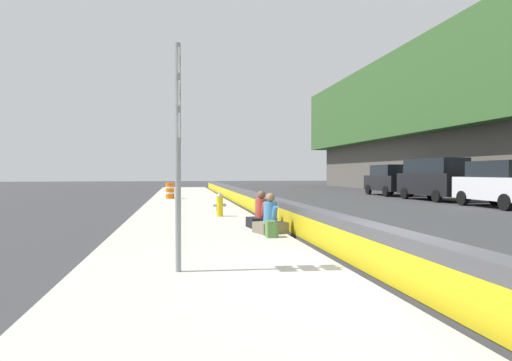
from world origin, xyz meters
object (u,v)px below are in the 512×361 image
route_sign_post (178,139)px  seated_person_foreground (270,220)px  seated_person_middle (261,216)px  parked_car_midline (389,180)px  fire_hydrant (220,204)px  construction_barrel (170,191)px  parked_car_third (500,183)px  parked_car_fourth (434,178)px  backpack (271,229)px

route_sign_post → seated_person_foreground: size_ratio=3.46×
seated_person_middle → parked_car_midline: 21.68m
fire_hydrant → construction_barrel: bearing=10.3°
parked_car_third → parked_car_fourth: size_ratio=0.94×
seated_person_foreground → parked_car_fourth: 18.25m
route_sign_post → parked_car_fourth: size_ratio=0.70×
seated_person_middle → parked_car_third: 14.41m
seated_person_foreground → construction_barrel: (15.30, 2.88, 0.15)m
fire_hydrant → backpack: bearing=-171.6°
parked_car_fourth → parked_car_midline: parked_car_fourth is taller
backpack → seated_person_middle: bearing=-3.8°
parked_car_third → seated_person_foreground: bearing=119.4°
parked_car_third → parked_car_fourth: (5.46, -0.01, 0.17)m
fire_hydrant → parked_car_midline: parked_car_midline is taller
fire_hydrant → parked_car_midline: bearing=-44.7°
parked_car_fourth → route_sign_post: bearing=137.5°
construction_barrel → parked_car_fourth: (-2.53, -15.88, 0.73)m
construction_barrel → backpack: bearing=-170.3°
backpack → parked_car_midline: 23.29m
fire_hydrant → parked_car_third: size_ratio=0.18×
fire_hydrant → parked_car_third: parked_car_third is taller
seated_person_foreground → construction_barrel: seated_person_foreground is taller
parked_car_third → fire_hydrant: bearing=101.8°
seated_person_foreground → construction_barrel: bearing=10.7°
fire_hydrant → seated_person_middle: bearing=-164.7°
parked_car_third → route_sign_post: bearing=126.4°
parked_car_midline → route_sign_post: bearing=145.6°
fire_hydrant → parked_car_third: 14.20m
seated_person_middle → parked_car_third: (6.16, -13.00, 0.72)m
seated_person_middle → construction_barrel: size_ratio=1.10×
parked_car_fourth → parked_car_third: bearing=179.8°
route_sign_post → parked_car_midline: bearing=-34.4°
fire_hydrant → construction_barrel: size_ratio=0.93×
seated_person_middle → parked_car_fourth: parked_car_fourth is taller
seated_person_foreground → backpack: size_ratio=2.60×
route_sign_post → backpack: bearing=-34.3°
backpack → parked_car_fourth: (13.52, -13.14, 1.02)m
route_sign_post → seated_person_middle: 5.90m
route_sign_post → parked_car_midline: (22.43, -15.36, -1.05)m
parked_car_midline → construction_barrel: bearing=101.2°
route_sign_post → seated_person_middle: size_ratio=3.43×
fire_hydrant → parked_car_fourth: (8.37, -13.90, 0.77)m
seated_person_foreground → seated_person_middle: seated_person_middle is taller
seated_person_middle → route_sign_post: bearing=155.6°
route_sign_post → parked_car_midline: route_sign_post is taller
route_sign_post → seated_person_middle: bearing=-24.4°
backpack → parked_car_third: parked_car_third is taller
seated_person_foreground → parked_car_fourth: parked_car_fourth is taller
fire_hydrant → parked_car_third: bearing=-78.2°
route_sign_post → backpack: size_ratio=9.00×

